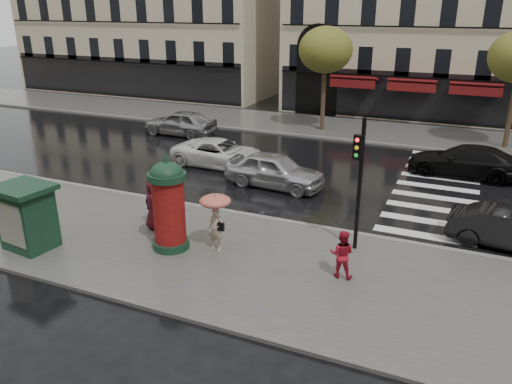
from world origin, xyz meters
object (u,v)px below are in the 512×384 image
at_px(newsstand, 27,216).
at_px(car_white, 220,153).
at_px(traffic_light, 359,172).
at_px(car_silver, 275,170).
at_px(car_far_silver, 181,123).
at_px(woman_red, 342,254).
at_px(car_darkgrey, 511,229).
at_px(woman_umbrella, 216,213).
at_px(man_burgundy, 154,204).
at_px(car_black, 465,161).
at_px(morris_column, 169,203).

bearing_deg(newsstand, car_white, 82.10).
height_order(traffic_light, car_silver, traffic_light).
xyz_separation_m(car_white, car_far_silver, (-5.31, 4.83, 0.12)).
distance_m(woman_red, car_darkgrey, 6.52).
relative_size(woman_red, car_far_silver, 0.32).
distance_m(traffic_light, car_far_silver, 18.17).
relative_size(newsstand, car_silver, 0.48).
relative_size(woman_umbrella, car_silver, 0.43).
bearing_deg(traffic_light, car_silver, 134.22).
xyz_separation_m(man_burgundy, traffic_light, (7.07, 1.28, 1.76)).
distance_m(man_burgundy, car_far_silver, 14.52).
height_order(man_burgundy, traffic_light, traffic_light).
distance_m(woman_umbrella, newsstand, 6.32).
xyz_separation_m(man_burgundy, car_black, (10.12, 11.36, -0.32)).
relative_size(man_burgundy, newsstand, 0.86).
relative_size(woman_umbrella, car_black, 0.38).
xyz_separation_m(woman_umbrella, traffic_light, (4.22, 1.89, 1.40)).
xyz_separation_m(morris_column, car_darkgrey, (10.54, 4.85, -1.08)).
relative_size(woman_red, traffic_light, 0.34).
relative_size(morris_column, car_silver, 0.74).
bearing_deg(woman_red, car_silver, -59.02).
distance_m(traffic_light, car_silver, 7.24).
height_order(car_black, car_far_silver, car_far_silver).
relative_size(woman_red, car_silver, 0.33).
distance_m(car_darkgrey, car_far_silver, 20.79).
bearing_deg(woman_umbrella, traffic_light, 24.10).
bearing_deg(woman_umbrella, newsstand, -158.30).
height_order(morris_column, car_darkgrey, morris_column).
xyz_separation_m(woman_red, man_burgundy, (-7.13, 0.69, 0.20)).
bearing_deg(newsstand, woman_red, 12.51).
relative_size(woman_red, car_darkgrey, 0.37).
bearing_deg(newsstand, car_black, 47.44).
distance_m(newsstand, car_silver, 10.61).
distance_m(woman_red, car_silver, 8.50).
height_order(woman_red, morris_column, morris_column).
relative_size(car_darkgrey, car_black, 0.78).
bearing_deg(car_black, car_silver, -55.38).
distance_m(car_silver, car_far_silver, 11.18).
bearing_deg(newsstand, morris_column, 23.01).
relative_size(woman_red, man_burgundy, 0.79).
relative_size(car_silver, car_far_silver, 0.98).
height_order(car_white, car_black, car_black).
relative_size(car_silver, car_black, 0.88).
xyz_separation_m(woman_umbrella, newsstand, (-5.87, -2.34, -0.18)).
bearing_deg(woman_umbrella, car_far_silver, 125.71).
bearing_deg(man_burgundy, traffic_light, -161.15).
xyz_separation_m(man_burgundy, car_silver, (2.23, 6.25, -0.29)).
height_order(newsstand, car_far_silver, newsstand).
height_order(woman_red, newsstand, newsstand).
distance_m(traffic_light, newsstand, 11.06).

